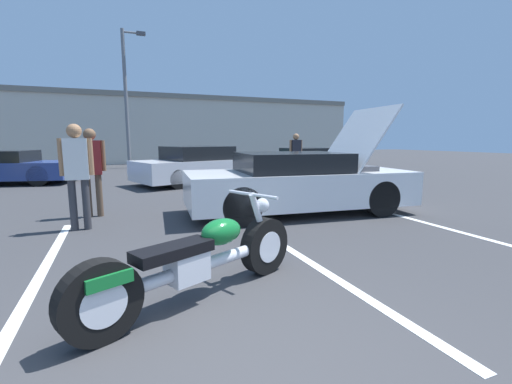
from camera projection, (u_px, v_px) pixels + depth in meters
parking_stripe_middle at (35, 285)px, 3.59m from camera, size 0.12×5.50×0.01m
parking_stripe_back at (291, 250)px, 4.72m from camera, size 0.12×5.50×0.01m
parking_stripe_far at (448, 229)px, 5.86m from camera, size 0.12×5.50×0.01m
far_building at (123, 127)px, 22.56m from camera, size 32.00×4.20×4.40m
light_pole at (127, 93)px, 17.78m from camera, size 1.21×0.28×7.08m
motorcycle at (198, 261)px, 3.21m from camera, size 2.33×1.23×0.96m
show_car_hood_open at (300, 183)px, 7.09m from camera, size 4.76×2.28×2.20m
parked_car_mid_right_row at (201, 166)px, 12.02m from camera, size 4.97×3.30×1.29m
parked_car_mid_left_row at (7, 168)px, 11.72m from camera, size 4.39×2.67×1.15m
parked_car_right_row at (309, 161)px, 15.84m from camera, size 4.65×2.43×1.14m
spectator_near_motorcycle at (77, 167)px, 5.66m from camera, size 0.52×0.23×1.77m
spectator_by_show_car at (92, 165)px, 6.66m from camera, size 0.52×0.23×1.73m
spectator_far_lot at (296, 153)px, 12.53m from camera, size 0.52×0.23×1.73m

